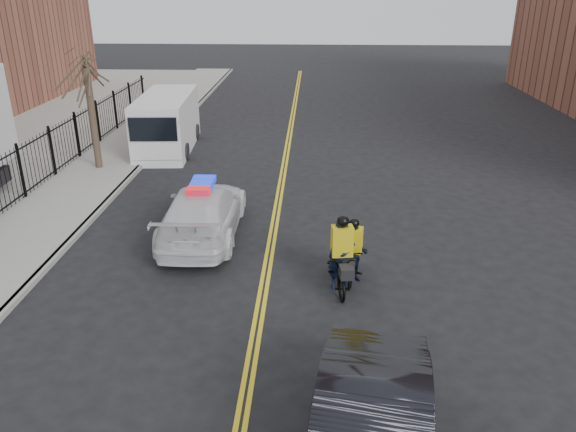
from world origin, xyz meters
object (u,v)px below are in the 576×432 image
(cargo_van, at_px, (166,124))
(cyclist_far, at_px, (352,256))
(police_cruiser, at_px, (203,212))
(cyclist_near, at_px, (341,263))

(cargo_van, relative_size, cyclist_far, 3.40)
(police_cruiser, bearing_deg, cargo_van, -70.58)
(cargo_van, xyz_separation_m, cyclist_far, (7.75, -11.85, -0.53))
(police_cruiser, relative_size, cyclist_far, 3.03)
(police_cruiser, xyz_separation_m, cargo_van, (-3.39, 9.28, 0.43))
(cyclist_far, bearing_deg, cargo_van, 135.86)
(cargo_van, bearing_deg, cyclist_far, -60.50)
(cargo_van, bearing_deg, police_cruiser, -73.63)
(cyclist_near, bearing_deg, cargo_van, 113.64)
(cargo_van, height_order, cyclist_near, cargo_van)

